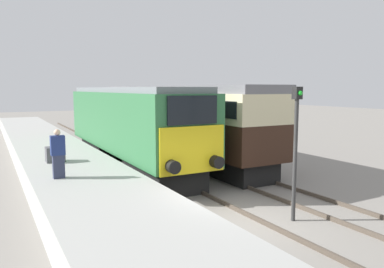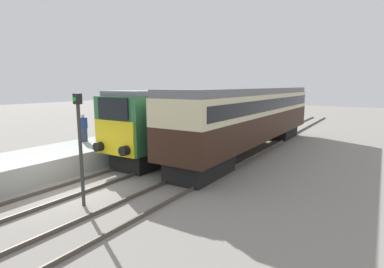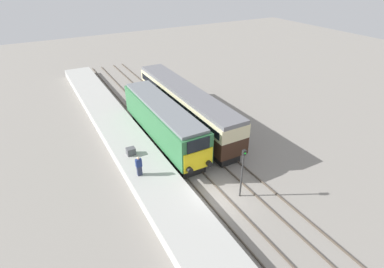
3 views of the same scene
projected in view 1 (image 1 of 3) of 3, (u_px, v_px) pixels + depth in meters
ground_plane at (235, 224)px, 10.81m from camera, size 120.00×120.00×0.00m
platform_left at (65, 168)px, 16.13m from camera, size 3.50×50.00×0.99m
rails_near_track at (163, 184)px, 15.15m from camera, size 1.51×60.00×0.14m
rails_far_track at (232, 174)px, 16.77m from camera, size 1.50×60.00×0.14m
locomotive at (129, 124)px, 18.37m from camera, size 2.70×13.31×3.96m
passenger_carriage at (173, 114)px, 21.78m from camera, size 2.75×17.18×4.05m
person_on_platform at (58, 154)px, 12.14m from camera, size 0.44×0.26×1.61m
signal_post at (296, 142)px, 10.84m from camera, size 0.24×0.28×3.96m
luggage_crate at (55, 154)px, 14.93m from camera, size 0.70×0.56×0.60m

